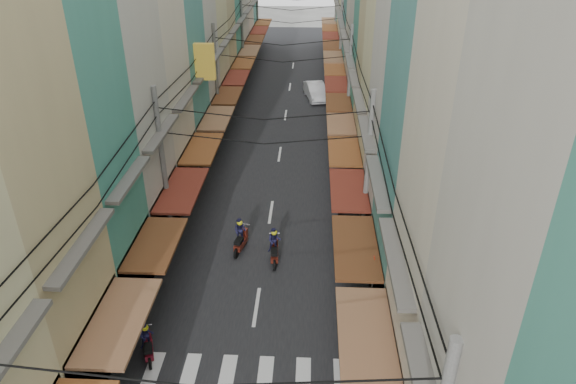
% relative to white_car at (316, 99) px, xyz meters
% --- Properties ---
extents(ground, '(160.00, 160.00, 0.00)m').
position_rel_white_car_xyz_m(ground, '(-2.52, -26.45, 0.00)').
color(ground, '#60605B').
rests_on(ground, ground).
extents(road, '(10.00, 80.00, 0.02)m').
position_rel_white_car_xyz_m(road, '(-2.52, -6.45, 0.01)').
color(road, black).
rests_on(road, ground).
extents(sidewalk_left, '(3.00, 80.00, 0.06)m').
position_rel_white_car_xyz_m(sidewalk_left, '(-9.02, -6.45, 0.03)').
color(sidewalk_left, slate).
rests_on(sidewalk_left, ground).
extents(sidewalk_right, '(3.00, 80.00, 0.06)m').
position_rel_white_car_xyz_m(sidewalk_right, '(3.98, -6.45, 0.03)').
color(sidewalk_right, slate).
rests_on(sidewalk_right, ground).
extents(crosswalk, '(7.55, 2.40, 0.01)m').
position_rel_white_car_xyz_m(crosswalk, '(-2.52, -32.45, 0.03)').
color(crosswalk, silver).
rests_on(crosswalk, ground).
extents(building_row_left, '(7.80, 67.67, 23.70)m').
position_rel_white_car_xyz_m(building_row_left, '(-10.44, -9.88, 9.78)').
color(building_row_left, '#BAB4AA').
rests_on(building_row_left, ground).
extents(building_row_right, '(7.80, 68.98, 22.59)m').
position_rel_white_car_xyz_m(building_row_right, '(5.40, -10.00, 9.41)').
color(building_row_right, '#3D8774').
rests_on(building_row_right, ground).
extents(utility_poles, '(10.20, 66.13, 8.20)m').
position_rel_white_car_xyz_m(utility_poles, '(-2.52, -11.43, 6.59)').
color(utility_poles, slate).
rests_on(utility_poles, ground).
extents(white_car, '(5.48, 3.02, 1.83)m').
position_rel_white_car_xyz_m(white_car, '(0.00, 0.00, 0.00)').
color(white_car, silver).
rests_on(white_car, ground).
extents(bicycle, '(1.85, 1.22, 1.19)m').
position_rel_white_car_xyz_m(bicycle, '(3.97, -29.45, 0.00)').
color(bicycle, black).
rests_on(bicycle, ground).
extents(moving_scooters, '(7.99, 13.03, 1.86)m').
position_rel_white_car_xyz_m(moving_scooters, '(-3.24, -25.77, 0.54)').
color(moving_scooters, black).
rests_on(moving_scooters, ground).
extents(parked_scooters, '(13.16, 11.93, 0.98)m').
position_rel_white_car_xyz_m(parked_scooters, '(2.30, -29.07, 0.45)').
color(parked_scooters, black).
rests_on(parked_scooters, ground).
extents(pedestrians, '(12.04, 25.66, 2.22)m').
position_rel_white_car_xyz_m(pedestrians, '(-6.66, -24.29, 1.04)').
color(pedestrians, '#271E29').
rests_on(pedestrians, ground).
extents(traffic_sign, '(0.10, 0.68, 3.10)m').
position_rel_white_car_xyz_m(traffic_sign, '(2.26, -28.84, 2.28)').
color(traffic_sign, slate).
rests_on(traffic_sign, ground).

